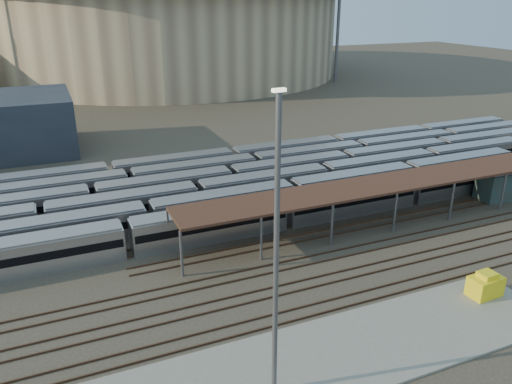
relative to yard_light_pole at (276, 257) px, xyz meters
name	(u,v)px	position (x,y,z in m)	size (l,w,h in m)	color
ground	(261,266)	(6.25, 16.62, -10.89)	(420.00, 420.00, 0.00)	#383026
apron	(280,372)	(1.25, 1.62, -10.79)	(50.00, 9.00, 0.20)	gray
subway_trains	(227,187)	(9.23, 35.12, -9.09)	(130.83, 23.90, 3.60)	silver
inspection_shed	(412,180)	(28.25, 20.62, -5.91)	(60.30, 6.00, 5.30)	#5C5C62
empty_tracks	(282,290)	(6.25, 11.62, -10.80)	(170.00, 9.62, 0.18)	#4C3323
stadium	(167,26)	(31.25, 156.62, 5.58)	(124.00, 124.00, 32.50)	tan
floodlight_2	(339,15)	(76.25, 116.62, 9.76)	(4.00, 1.00, 38.40)	#5C5C62
floodlight_3	(56,13)	(-3.75, 176.62, 9.76)	(4.00, 1.00, 38.40)	#5C5C62
yard_light_pole	(276,257)	(0.00, 0.00, 0.00)	(0.82, 0.36, 21.21)	#5C5C62
yellow_equipment	(485,286)	(23.09, 3.33, -9.74)	(3.05, 1.91, 1.91)	yellow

